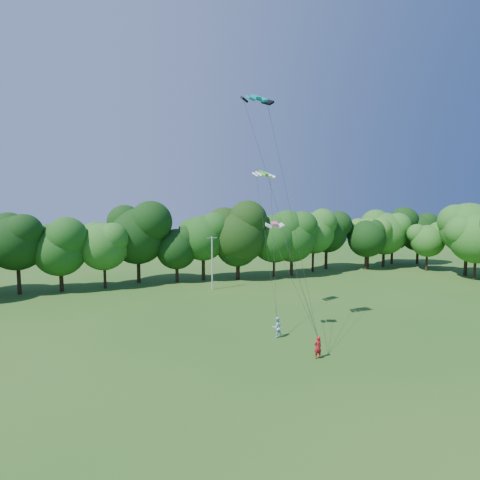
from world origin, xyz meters
name	(u,v)px	position (x,y,z in m)	size (l,w,h in m)	color
ground	(333,394)	(0.00, 0.00, 0.00)	(160.00, 160.00, 0.00)	#205016
utility_pole	(212,262)	(1.42, 29.56, 3.76)	(1.45, 0.19, 7.26)	#ADACA4
kite_flyer_left	(318,347)	(2.02, 4.85, 0.86)	(0.63, 0.41, 1.73)	#B1161C
kite_flyer_right	(277,327)	(1.23, 10.00, 0.90)	(0.88, 0.68, 1.81)	#B0D3F5
kite_teal	(256,97)	(-0.68, 10.36, 20.22)	(2.63, 1.19, 0.64)	#058D98
kite_green	(264,173)	(3.07, 16.86, 14.73)	(2.66, 1.80, 0.59)	green
kite_pink	(275,223)	(1.04, 10.25, 9.92)	(1.74, 1.14, 0.33)	#FC4692
tree_back_center	(239,226)	(7.37, 35.02, 8.25)	(9.08, 9.08, 13.21)	black
tree_back_east	(368,233)	(32.56, 35.52, 6.43)	(7.08, 7.08, 10.31)	#311F13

